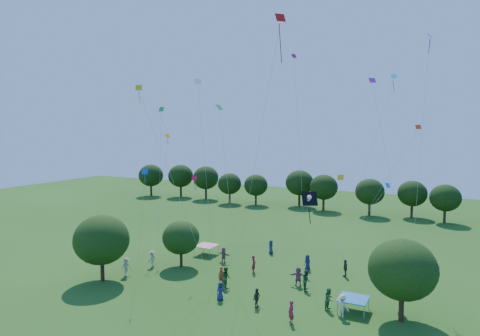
# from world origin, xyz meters

# --- Properties ---
(near_tree_west) EXTENTS (5.13, 5.13, 6.25)m
(near_tree_west) POSITION_xyz_m (-13.26, 11.75, 3.94)
(near_tree_west) COLOR #422B19
(near_tree_west) RESTS_ON ground
(near_tree_north) EXTENTS (3.83, 3.83, 4.79)m
(near_tree_north) POSITION_xyz_m (-8.98, 18.54, 3.06)
(near_tree_north) COLOR #422B19
(near_tree_north) RESTS_ON ground
(near_tree_east) EXTENTS (4.98, 4.98, 6.18)m
(near_tree_east) POSITION_xyz_m (12.78, 15.06, 3.93)
(near_tree_east) COLOR #422B19
(near_tree_east) RESTS_ON ground
(treeline) EXTENTS (88.01, 8.77, 6.77)m
(treeline) POSITION_xyz_m (-1.73, 55.43, 4.09)
(treeline) COLOR #422B19
(treeline) RESTS_ON ground
(tent_red_stripe) EXTENTS (2.20, 2.20, 1.10)m
(tent_red_stripe) POSITION_xyz_m (-8.73, 23.25, 1.04)
(tent_red_stripe) COLOR red
(tent_red_stripe) RESTS_ON ground
(tent_blue) EXTENTS (2.20, 2.20, 1.10)m
(tent_blue) POSITION_xyz_m (9.26, 15.16, 1.04)
(tent_blue) COLOR blue
(tent_blue) RESTS_ON ground
(crowd_person_0) EXTENTS (0.84, 0.86, 1.58)m
(crowd_person_0) POSITION_xyz_m (-2.29, 26.82, 0.79)
(crowd_person_0) COLOR navy
(crowd_person_0) RESTS_ON ground
(crowd_person_1) EXTENTS (0.74, 0.74, 1.70)m
(crowd_person_1) POSITION_xyz_m (5.55, 11.13, 0.85)
(crowd_person_1) COLOR #9E1C39
(crowd_person_1) RESTS_ON ground
(crowd_person_2) EXTENTS (0.65, 0.95, 1.76)m
(crowd_person_2) POSITION_xyz_m (7.48, 14.68, 0.88)
(crowd_person_2) COLOR #2A6436
(crowd_person_2) RESTS_ON ground
(crowd_person_3) EXTENTS (0.52, 1.12, 1.70)m
(crowd_person_3) POSITION_xyz_m (-11.65, 17.10, 0.85)
(crowd_person_3) COLOR beige
(crowd_person_3) RESTS_ON ground
(crowd_person_4) EXTENTS (0.56, 0.98, 1.57)m
(crowd_person_4) POSITION_xyz_m (2.17, 12.57, 0.79)
(crowd_person_4) COLOR #3A322E
(crowd_person_4) RESTS_ON ground
(crowd_person_5) EXTENTS (1.66, 0.98, 1.68)m
(crowd_person_5) POSITION_xyz_m (-5.60, 21.55, 0.84)
(crowd_person_5) COLOR #8F5372
(crowd_person_5) RESTS_ON ground
(crowd_person_6) EXTENTS (0.75, 0.87, 1.55)m
(crowd_person_6) POSITION_xyz_m (-1.14, 12.61, 0.77)
(crowd_person_6) COLOR navy
(crowd_person_6) RESTS_ON ground
(crowd_person_7) EXTENTS (0.63, 0.76, 1.76)m
(crowd_person_7) POSITION_xyz_m (-1.40, 20.01, 0.88)
(crowd_person_7) COLOR maroon
(crowd_person_7) RESTS_ON ground
(crowd_person_8) EXTENTS (1.06, 0.95, 1.90)m
(crowd_person_8) POSITION_xyz_m (-2.03, 15.31, 0.95)
(crowd_person_8) COLOR #265929
(crowd_person_8) RESTS_ON ground
(crowd_person_9) EXTENTS (1.26, 0.99, 1.76)m
(crowd_person_9) POSITION_xyz_m (8.72, 13.82, 0.88)
(crowd_person_9) COLOR beige
(crowd_person_9) RESTS_ON ground
(crowd_person_10) EXTENTS (0.80, 1.10, 1.70)m
(crowd_person_10) POSITION_xyz_m (7.00, 22.81, 0.85)
(crowd_person_10) COLOR #38322D
(crowd_person_10) RESTS_ON ground
(crowd_person_11) EXTENTS (1.73, 0.94, 1.76)m
(crowd_person_11) POSITION_xyz_m (3.66, 18.59, 0.88)
(crowd_person_11) COLOR #8F5377
(crowd_person_11) RESTS_ON ground
(crowd_person_12) EXTENTS (0.75, 0.89, 1.59)m
(crowd_person_12) POSITION_xyz_m (3.14, 23.13, 0.80)
(crowd_person_12) COLOR #1B1B4F
(crowd_person_12) RESTS_ON ground
(crowd_person_13) EXTENTS (0.65, 0.45, 1.64)m
(crowd_person_13) POSITION_xyz_m (-2.81, 15.83, 0.82)
(crowd_person_13) COLOR #9F351C
(crowd_person_13) RESTS_ON ground
(crowd_person_14) EXTENTS (0.80, 1.04, 1.86)m
(crowd_person_14) POSITION_xyz_m (4.66, 17.84, 0.93)
(crowd_person_14) COLOR #214E2F
(crowd_person_14) RESTS_ON ground
(crowd_person_15) EXTENTS (0.77, 1.26, 1.79)m
(crowd_person_15) POSITION_xyz_m (-12.13, 13.75, 0.90)
(crowd_person_15) COLOR #C2B39B
(crowd_person_15) RESTS_ON ground
(crowd_person_16) EXTENTS (0.50, 1.06, 1.79)m
(crowd_person_16) POSITION_xyz_m (12.66, 16.23, 0.90)
(crowd_person_16) COLOR #443E36
(crowd_person_16) RESTS_ON ground
(pirate_kite) EXTENTS (4.09, 2.40, 8.32)m
(pirate_kite) POSITION_xyz_m (6.40, 12.39, 9.03)
(pirate_kite) COLOR black
(red_high_kite) EXTENTS (4.60, 0.84, 22.02)m
(red_high_kite) POSITION_xyz_m (2.49, 14.90, 19.31)
(red_high_kite) COLOR red
(small_kite_0) EXTENTS (2.34, 1.78, 20.93)m
(small_kite_0) POSITION_xyz_m (0.79, 26.31, 16.33)
(small_kite_0) COLOR #F00E4E
(small_kite_1) EXTENTS (1.95, 5.11, 12.34)m
(small_kite_1) POSITION_xyz_m (-14.01, 23.09, 11.14)
(small_kite_1) COLOR yellow
(small_kite_2) EXTENTS (2.88, 6.01, 16.21)m
(small_kite_2) POSITION_xyz_m (-4.89, 9.55, 13.15)
(small_kite_2) COLOR yellow
(small_kite_3) EXTENTS (0.80, 2.54, 14.80)m
(small_kite_3) POSITION_xyz_m (-0.45, 11.99, 12.75)
(small_kite_3) COLOR #198B3F
(small_kite_4) EXTENTS (4.79, 4.67, 7.21)m
(small_kite_4) POSITION_xyz_m (9.14, 28.91, 7.11)
(small_kite_4) COLOR #168FE4
(small_kite_5) EXTENTS (0.79, 4.17, 20.55)m
(small_kite_5) POSITION_xyz_m (13.60, 19.50, 15.95)
(small_kite_5) COLOR purple
(small_kite_6) EXTENTS (2.98, 2.08, 17.61)m
(small_kite_6) POSITION_xyz_m (-5.24, 16.53, 15.10)
(small_kite_6) COLOR white
(small_kite_7) EXTENTS (5.22, 1.51, 18.18)m
(small_kite_7) POSITION_xyz_m (9.39, 25.98, 15.13)
(small_kite_7) COLOR #0D9BD0
(small_kite_8) EXTENTS (2.02, 2.61, 8.40)m
(small_kite_8) POSITION_xyz_m (-6.17, 17.63, 7.99)
(small_kite_8) COLOR red
(small_kite_9) EXTENTS (7.26, 1.50, 13.32)m
(small_kite_9) POSITION_xyz_m (11.15, 26.35, 11.24)
(small_kite_9) COLOR #FF3A0D
(small_kite_10) EXTENTS (0.66, 0.99, 8.24)m
(small_kite_10) POSITION_xyz_m (5.68, 25.73, 8.28)
(small_kite_10) COLOR gold
(small_kite_11) EXTENTS (3.74, 5.90, 15.57)m
(small_kite_11) POSITION_xyz_m (-15.14, 23.78, 13.64)
(small_kite_11) COLOR green
(small_kite_12) EXTENTS (1.78, 0.75, 9.42)m
(small_kite_12) POSITION_xyz_m (-8.70, 12.38, 9.00)
(small_kite_12) COLOR #124FB6
(small_kite_13) EXTENTS (3.73, 1.01, 16.80)m
(small_kite_13) POSITION_xyz_m (10.93, 16.44, 13.60)
(small_kite_13) COLOR #881998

